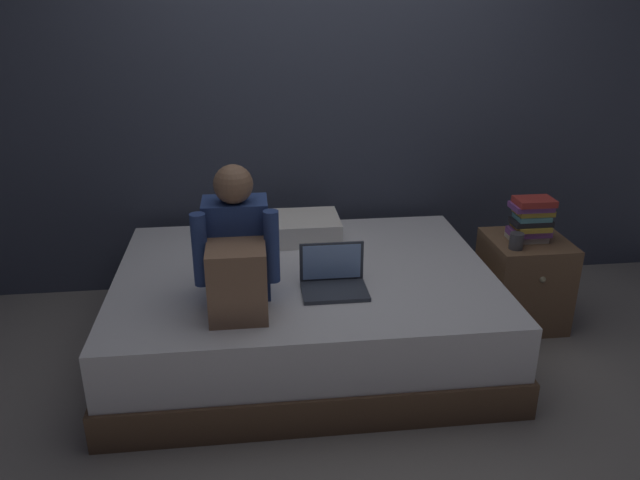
{
  "coord_description": "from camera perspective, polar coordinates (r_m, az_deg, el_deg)",
  "views": [
    {
      "loc": [
        -0.46,
        -2.64,
        1.86
      ],
      "look_at": [
        -0.14,
        0.1,
        0.72
      ],
      "focal_mm": 34.63,
      "sensor_mm": 36.0,
      "label": 1
    }
  ],
  "objects": [
    {
      "name": "person_sitting",
      "position": [
        2.86,
        -7.71,
        -1.28
      ],
      "size": [
        0.39,
        0.44,
        0.66
      ],
      "color": "navy",
      "rests_on": "bed"
    },
    {
      "name": "bed",
      "position": [
        3.37,
        -1.45,
        -6.46
      ],
      "size": [
        2.0,
        1.5,
        0.47
      ],
      "color": "brown",
      "rests_on": "ground_plane"
    },
    {
      "name": "nightstand",
      "position": [
        3.81,
        18.24,
        -3.61
      ],
      "size": [
        0.44,
        0.46,
        0.53
      ],
      "color": "brown",
      "rests_on": "ground_plane"
    },
    {
      "name": "pillow",
      "position": [
        3.65,
        -2.64,
        1.1
      ],
      "size": [
        0.56,
        0.36,
        0.13
      ],
      "primitive_type": "cube",
      "color": "silver",
      "rests_on": "bed"
    },
    {
      "name": "ground_plane",
      "position": [
        3.26,
        2.68,
        -12.39
      ],
      "size": [
        8.0,
        8.0,
        0.0
      ],
      "primitive_type": "plane",
      "color": "gray"
    },
    {
      "name": "wall_back",
      "position": [
        3.9,
        0.14,
        14.88
      ],
      "size": [
        5.6,
        0.1,
        2.7
      ],
      "primitive_type": "cube",
      "color": "#383D4C",
      "rests_on": "ground_plane"
    },
    {
      "name": "laptop",
      "position": [
        3.04,
        1.24,
        -3.62
      ],
      "size": [
        0.32,
        0.23,
        0.22
      ],
      "color": "#333842",
      "rests_on": "bed"
    },
    {
      "name": "book_stack",
      "position": [
        3.64,
        18.91,
        1.81
      ],
      "size": [
        0.23,
        0.17,
        0.25
      ],
      "color": "beige",
      "rests_on": "nightstand"
    },
    {
      "name": "mug",
      "position": [
        3.54,
        17.69,
        -0.09
      ],
      "size": [
        0.08,
        0.08,
        0.09
      ],
      "primitive_type": "cylinder",
      "color": "#3D3D42",
      "rests_on": "nightstand"
    }
  ]
}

